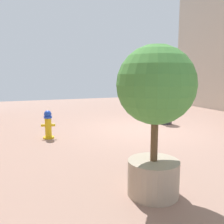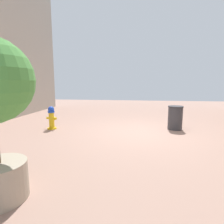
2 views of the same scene
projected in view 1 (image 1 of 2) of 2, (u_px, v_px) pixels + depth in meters
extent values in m
plane|color=#9E7A6B|center=(145.00, 129.00, 8.27)|extent=(23.40, 23.40, 0.00)
cylinder|color=gold|center=(49.00, 137.00, 7.08)|extent=(0.32, 0.32, 0.05)
cylinder|color=gold|center=(48.00, 127.00, 7.03)|extent=(0.19, 0.19, 0.56)
cylinder|color=blue|center=(48.00, 117.00, 6.99)|extent=(0.24, 0.24, 0.06)
sphere|color=blue|center=(48.00, 114.00, 6.97)|extent=(0.22, 0.22, 0.22)
cylinder|color=gold|center=(43.00, 125.00, 7.00)|extent=(0.15, 0.11, 0.09)
cylinder|color=gold|center=(53.00, 125.00, 7.04)|extent=(0.15, 0.11, 0.09)
cylinder|color=gold|center=(49.00, 125.00, 7.18)|extent=(0.14, 0.16, 0.11)
cylinder|color=tan|center=(153.00, 177.00, 3.70)|extent=(0.80, 0.80, 0.55)
cylinder|color=brown|center=(154.00, 135.00, 3.59)|extent=(0.11, 0.11, 0.81)
sphere|color=#4C9342|center=(156.00, 85.00, 3.48)|extent=(1.18, 1.18, 1.18)
cylinder|color=#38383D|center=(165.00, 113.00, 9.15)|extent=(0.51, 0.51, 0.81)
cylinder|color=#2C2C30|center=(166.00, 102.00, 9.09)|extent=(0.53, 0.53, 0.04)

